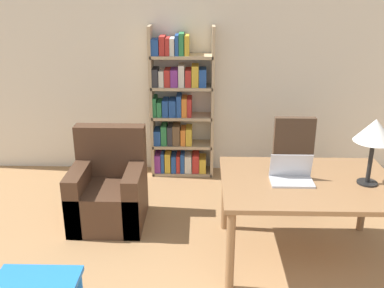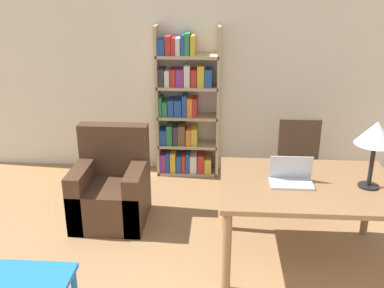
{
  "view_description": "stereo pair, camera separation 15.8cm",
  "coord_description": "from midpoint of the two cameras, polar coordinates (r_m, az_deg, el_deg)",
  "views": [
    {
      "loc": [
        -0.45,
        -0.94,
        2.37
      ],
      "look_at": [
        -0.55,
        2.73,
        1.0
      ],
      "focal_mm": 42.0,
      "sensor_mm": 36.0,
      "label": 1
    },
    {
      "loc": [
        -0.29,
        -0.93,
        2.37
      ],
      "look_at": [
        -0.55,
        2.73,
        1.0
      ],
      "focal_mm": 42.0,
      "sensor_mm": 36.0,
      "label": 2
    }
  ],
  "objects": [
    {
      "name": "table_lamp",
      "position": [
        3.85,
        21.11,
        1.4
      ],
      "size": [
        0.32,
        0.32,
        0.56
      ],
      "color": "black",
      "rests_on": "desk"
    },
    {
      "name": "wall_back",
      "position": [
        5.57,
        5.38,
        9.88
      ],
      "size": [
        8.0,
        0.06,
        2.7
      ],
      "color": "beige",
      "rests_on": "ground_plane"
    },
    {
      "name": "desk",
      "position": [
        3.95,
        13.36,
        -5.76
      ],
      "size": [
        1.47,
        1.06,
        0.75
      ],
      "color": "olive",
      "rests_on": "ground_plane"
    },
    {
      "name": "laptop",
      "position": [
        3.86,
        11.37,
        -3.99
      ],
      "size": [
        0.36,
        0.22,
        0.23
      ],
      "color": "#B2B2B7",
      "rests_on": "desk"
    },
    {
      "name": "office_chair",
      "position": [
        5.03,
        11.96,
        -3.0
      ],
      "size": [
        0.57,
        0.57,
        0.94
      ],
      "color": "black",
      "rests_on": "ground_plane"
    },
    {
      "name": "bookshelf",
      "position": [
        5.5,
        -2.54,
        4.33
      ],
      "size": [
        0.77,
        0.28,
        1.84
      ],
      "color": "tan",
      "rests_on": "ground_plane"
    },
    {
      "name": "armchair",
      "position": [
        4.66,
        -11.47,
        -6.11
      ],
      "size": [
        0.71,
        0.7,
        0.96
      ],
      "color": "#472D1E",
      "rests_on": "ground_plane"
    }
  ]
}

